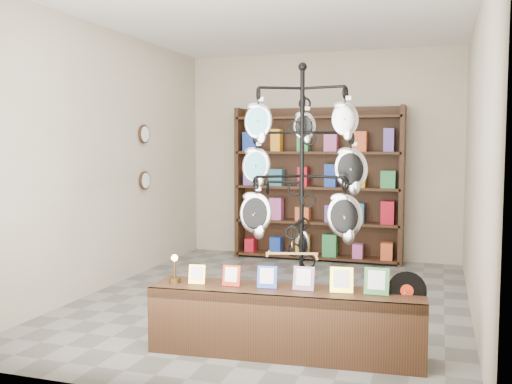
# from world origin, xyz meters

# --- Properties ---
(ground) EXTENTS (5.00, 5.00, 0.00)m
(ground) POSITION_xyz_m (0.00, 0.00, 0.00)
(ground) COLOR slate
(ground) RESTS_ON ground
(room_envelope) EXTENTS (5.00, 5.00, 5.00)m
(room_envelope) POSITION_xyz_m (0.00, 0.00, 1.85)
(room_envelope) COLOR #C3B29D
(room_envelope) RESTS_ON ground
(display_tree) EXTENTS (1.22, 1.15, 2.39)m
(display_tree) POSITION_xyz_m (0.50, -0.80, 1.38)
(display_tree) COLOR black
(display_tree) RESTS_ON ground
(front_shelf) EXTENTS (2.18, 0.60, 0.76)m
(front_shelf) POSITION_xyz_m (0.54, -1.50, 0.27)
(front_shelf) COLOR black
(front_shelf) RESTS_ON ground
(back_shelving) EXTENTS (2.42, 0.36, 2.20)m
(back_shelving) POSITION_xyz_m (0.00, 2.30, 1.03)
(back_shelving) COLOR black
(back_shelving) RESTS_ON ground
(wall_clocks) EXTENTS (0.03, 0.24, 0.84)m
(wall_clocks) POSITION_xyz_m (-1.97, 0.80, 1.50)
(wall_clocks) COLOR black
(wall_clocks) RESTS_ON ground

